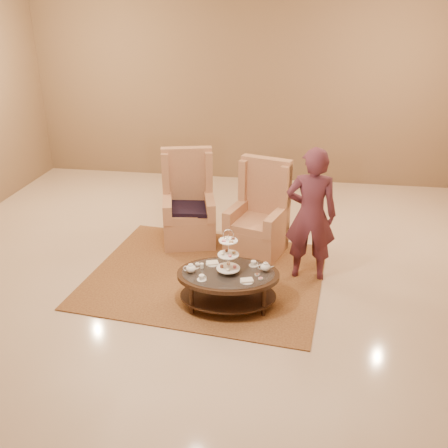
% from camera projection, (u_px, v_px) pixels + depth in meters
% --- Properties ---
extents(ground, '(8.00, 8.00, 0.00)m').
position_uv_depth(ground, '(210.00, 284.00, 6.05)').
color(ground, beige).
rests_on(ground, ground).
extents(ceiling, '(8.00, 8.00, 0.02)m').
position_uv_depth(ceiling, '(210.00, 284.00, 6.05)').
color(ceiling, silver).
rests_on(ceiling, ground).
extents(wall_back, '(8.00, 0.04, 3.50)m').
position_uv_depth(wall_back, '(249.00, 85.00, 8.94)').
color(wall_back, '#836547').
rests_on(wall_back, ground).
extents(rug, '(3.04, 2.63, 0.02)m').
position_uv_depth(rug, '(207.00, 275.00, 6.23)').
color(rug, olive).
rests_on(rug, ground).
extents(tea_table, '(1.21, 0.90, 0.94)m').
position_uv_depth(tea_table, '(228.00, 279.00, 5.49)').
color(tea_table, black).
rests_on(tea_table, ground).
extents(armchair_left, '(0.86, 0.88, 1.30)m').
position_uv_depth(armchair_left, '(189.00, 211.00, 7.00)').
color(armchair_left, tan).
rests_on(armchair_left, ground).
extents(armchair_right, '(0.86, 0.88, 1.27)m').
position_uv_depth(armchair_right, '(259.00, 222.00, 6.68)').
color(armchair_right, tan).
rests_on(armchair_right, ground).
extents(person, '(0.61, 0.40, 1.66)m').
position_uv_depth(person, '(311.00, 215.00, 5.88)').
color(person, '#52232F').
rests_on(person, ground).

